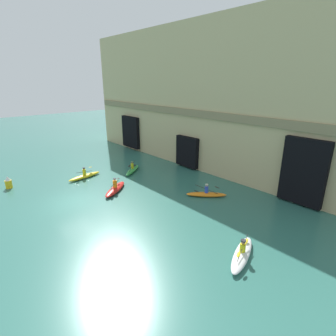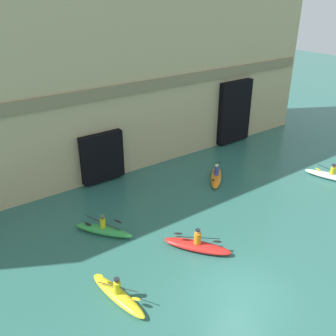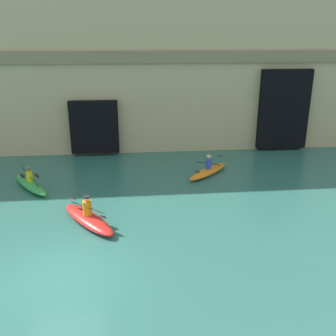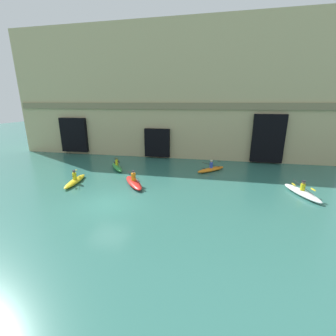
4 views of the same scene
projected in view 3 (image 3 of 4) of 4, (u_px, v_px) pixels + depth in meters
name	position (u px, v px, depth m)	size (l,w,h in m)	color
ground_plane	(60.00, 277.00, 11.87)	(120.00, 120.00, 0.00)	#2D665B
cliff_bluff	(103.00, 33.00, 24.44)	(37.73, 6.12, 14.87)	tan
kayak_red	(88.00, 218.00, 15.18)	(2.71, 3.36, 1.22)	red
kayak_orange	(208.00, 171.00, 20.57)	(2.85, 2.85, 1.11)	orange
kayak_green	(31.00, 184.00, 18.64)	(2.50, 3.13, 1.16)	green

